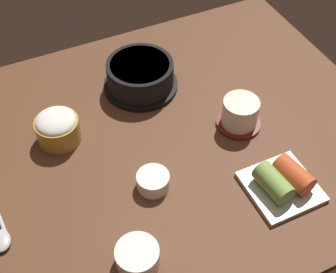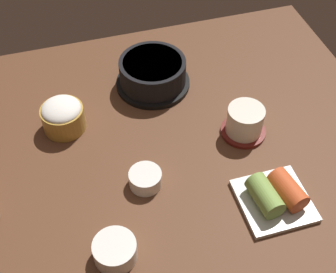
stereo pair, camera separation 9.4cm
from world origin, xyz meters
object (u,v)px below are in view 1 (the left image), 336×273
stone_pot (140,75)px  kimchi_plate (283,182)px  side_bowl_near (137,256)px  tea_cup_with_saucer (240,114)px  banchan_cup_center (153,181)px  rice_bowl (57,127)px

stone_pot → kimchi_plate: 40.15cm
side_bowl_near → kimchi_plate: bearing=4.5°
tea_cup_with_saucer → banchan_cup_center: 24.31cm
rice_bowl → banchan_cup_center: bearing=-56.5°
rice_bowl → side_bowl_near: rice_bowl is taller
rice_bowl → kimchi_plate: size_ratio=0.70×
stone_pot → banchan_cup_center: stone_pot is taller
tea_cup_with_saucer → kimchi_plate: tea_cup_with_saucer is taller
stone_pot → kimchi_plate: size_ratio=1.33×
rice_bowl → tea_cup_with_saucer: size_ratio=0.94×
tea_cup_with_saucer → side_bowl_near: bearing=-147.4°
tea_cup_with_saucer → stone_pot: bearing=125.9°
tea_cup_with_saucer → banchan_cup_center: size_ratio=1.50×
banchan_cup_center → side_bowl_near: 15.92cm
side_bowl_near → rice_bowl: bearing=97.1°
stone_pot → rice_bowl: size_ratio=1.90×
rice_bowl → side_bowl_near: size_ratio=1.20×
kimchi_plate → side_bowl_near: 30.78cm
tea_cup_with_saucer → kimchi_plate: 18.07cm
banchan_cup_center → kimchi_plate: (21.95, -10.88, 0.43)cm
banchan_cup_center → rice_bowl: bearing=123.5°
tea_cup_with_saucer → banchan_cup_center: bearing=-163.0°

